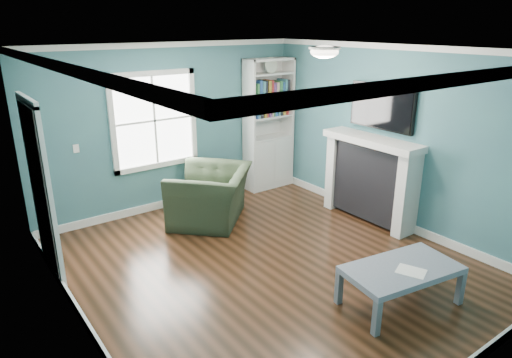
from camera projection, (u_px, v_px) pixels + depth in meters
floor at (269, 264)px, 5.72m from camera, size 5.00×5.00×0.00m
room_walls at (270, 142)px, 5.21m from camera, size 5.00×5.00×5.00m
trim at (269, 171)px, 5.32m from camera, size 4.50×5.00×2.60m
window at (154, 121)px, 6.98m from camera, size 1.40×0.06×1.50m
bookshelf at (268, 137)px, 8.17m from camera, size 0.90×0.35×2.31m
fireplace at (370, 180)px, 6.83m from camera, size 0.44×1.58×1.30m
tv at (382, 107)px, 6.54m from camera, size 0.06×1.10×0.65m
door at (40, 189)px, 5.20m from camera, size 0.12×0.98×2.17m
ceiling_fixture at (324, 51)px, 5.47m from camera, size 0.38×0.38×0.15m
light_switch at (76, 149)px, 6.38m from camera, size 0.08×0.01×0.12m
recliner at (210, 187)px, 6.84m from camera, size 1.45×1.44×1.08m
coffee_table at (402, 272)px, 4.81m from camera, size 1.31×0.85×0.44m
paper_sheet at (411, 271)px, 4.70m from camera, size 0.32×0.35×0.00m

